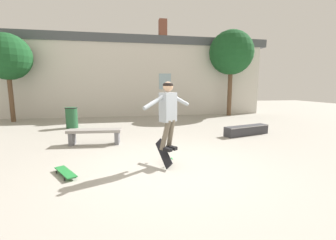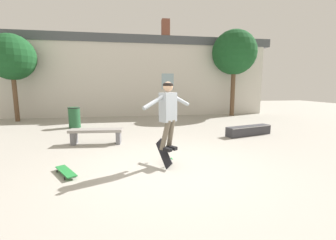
{
  "view_description": "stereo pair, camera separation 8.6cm",
  "coord_description": "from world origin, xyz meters",
  "px_view_note": "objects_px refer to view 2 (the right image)",
  "views": [
    {
      "loc": [
        -0.82,
        -4.46,
        1.73
      ],
      "look_at": [
        0.07,
        0.18,
        1.01
      ],
      "focal_mm": 24.0,
      "sensor_mm": 36.0,
      "label": 1
    },
    {
      "loc": [
        -0.73,
        -4.48,
        1.73
      ],
      "look_at": [
        0.07,
        0.18,
        1.01
      ],
      "focal_mm": 24.0,
      "sensor_mm": 36.0,
      "label": 2
    }
  ],
  "objects_px": {
    "skate_ledge": "(249,131)",
    "park_bench": "(96,133)",
    "skateboard_resting": "(66,171)",
    "skateboard_flipping": "(164,153)",
    "tree_right": "(234,53)",
    "skater": "(168,110)",
    "tree_left": "(11,57)",
    "trash_bin": "(74,117)"
  },
  "relations": [
    {
      "from": "park_bench",
      "to": "skateboard_resting",
      "type": "xyz_separation_m",
      "value": [
        -0.26,
        -2.38,
        -0.26
      ]
    },
    {
      "from": "skate_ledge",
      "to": "skateboard_resting",
      "type": "xyz_separation_m",
      "value": [
        -5.41,
        -2.72,
        -0.1
      ]
    },
    {
      "from": "skateboard_resting",
      "to": "skate_ledge",
      "type": "bearing_deg",
      "value": -94.82
    },
    {
      "from": "trash_bin",
      "to": "park_bench",
      "type": "bearing_deg",
      "value": -66.66
    },
    {
      "from": "park_bench",
      "to": "tree_right",
      "type": "bearing_deg",
      "value": 43.34
    },
    {
      "from": "skateboard_flipping",
      "to": "tree_right",
      "type": "bearing_deg",
      "value": 136.07
    },
    {
      "from": "tree_left",
      "to": "skateboard_flipping",
      "type": "bearing_deg",
      "value": -49.9
    },
    {
      "from": "tree_right",
      "to": "skater",
      "type": "bearing_deg",
      "value": -123.78
    },
    {
      "from": "park_bench",
      "to": "skate_ledge",
      "type": "xyz_separation_m",
      "value": [
        5.15,
        0.34,
        -0.16
      ]
    },
    {
      "from": "tree_right",
      "to": "skateboard_flipping",
      "type": "bearing_deg",
      "value": -124.51
    },
    {
      "from": "tree_left",
      "to": "skate_ledge",
      "type": "height_order",
      "value": "tree_left"
    },
    {
      "from": "tree_right",
      "to": "park_bench",
      "type": "relative_size",
      "value": 3.09
    },
    {
      "from": "skateboard_flipping",
      "to": "park_bench",
      "type": "bearing_deg",
      "value": -150.38
    },
    {
      "from": "tree_left",
      "to": "skater",
      "type": "distance_m",
      "value": 9.93
    },
    {
      "from": "skate_ledge",
      "to": "park_bench",
      "type": "bearing_deg",
      "value": 168.1
    },
    {
      "from": "tree_right",
      "to": "park_bench",
      "type": "distance_m",
      "value": 9.51
    },
    {
      "from": "tree_left",
      "to": "skater",
      "type": "relative_size",
      "value": 2.86
    },
    {
      "from": "skateboard_flipping",
      "to": "skateboard_resting",
      "type": "distance_m",
      "value": 2.01
    },
    {
      "from": "tree_right",
      "to": "skateboard_resting",
      "type": "xyz_separation_m",
      "value": [
        -7.25,
        -7.91,
        -3.55
      ]
    },
    {
      "from": "park_bench",
      "to": "skateboard_resting",
      "type": "distance_m",
      "value": 2.41
    },
    {
      "from": "tree_right",
      "to": "tree_left",
      "type": "bearing_deg",
      "value": -178.54
    },
    {
      "from": "tree_left",
      "to": "trash_bin",
      "type": "height_order",
      "value": "tree_left"
    },
    {
      "from": "tree_left",
      "to": "skate_ledge",
      "type": "relative_size",
      "value": 2.3
    },
    {
      "from": "skateboard_resting",
      "to": "skateboard_flipping",
      "type": "bearing_deg",
      "value": -114.3
    },
    {
      "from": "skater",
      "to": "skateboard_flipping",
      "type": "height_order",
      "value": "skater"
    },
    {
      "from": "tree_left",
      "to": "skateboard_resting",
      "type": "relative_size",
      "value": 5.54
    },
    {
      "from": "tree_right",
      "to": "skateboard_flipping",
      "type": "relative_size",
      "value": 6.14
    },
    {
      "from": "skater",
      "to": "skateboard_resting",
      "type": "distance_m",
      "value": 2.38
    },
    {
      "from": "skater",
      "to": "skateboard_resting",
      "type": "xyz_separation_m",
      "value": [
        -2.07,
        -0.16,
        -1.16
      ]
    },
    {
      "from": "tree_left",
      "to": "skateboard_resting",
      "type": "bearing_deg",
      "value": -61.04
    },
    {
      "from": "skater",
      "to": "park_bench",
      "type": "bearing_deg",
      "value": -177.6
    },
    {
      "from": "skateboard_resting",
      "to": "trash_bin",
      "type": "bearing_deg",
      "value": -20.69
    },
    {
      "from": "tree_right",
      "to": "skate_ledge",
      "type": "height_order",
      "value": "tree_right"
    },
    {
      "from": "park_bench",
      "to": "skater",
      "type": "relative_size",
      "value": 1.08
    },
    {
      "from": "trash_bin",
      "to": "skate_ledge",
      "type": "bearing_deg",
      "value": -22.23
    },
    {
      "from": "tree_right",
      "to": "skater",
      "type": "distance_m",
      "value": 9.63
    },
    {
      "from": "skate_ledge",
      "to": "skater",
      "type": "bearing_deg",
      "value": -158.28
    },
    {
      "from": "skate_ledge",
      "to": "skateboard_resting",
      "type": "distance_m",
      "value": 6.06
    },
    {
      "from": "skateboard_resting",
      "to": "skater",
      "type": "bearing_deg",
      "value": -117.02
    },
    {
      "from": "skateboard_flipping",
      "to": "tree_left",
      "type": "bearing_deg",
      "value": -149.33
    },
    {
      "from": "tree_left",
      "to": "skater",
      "type": "height_order",
      "value": "tree_left"
    },
    {
      "from": "skater",
      "to": "skateboard_flipping",
      "type": "bearing_deg",
      "value": -174.07
    }
  ]
}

